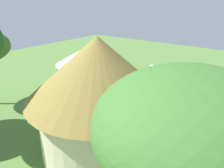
{
  "coord_description": "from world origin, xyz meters",
  "views": [
    {
      "loc": [
        -6.5,
        9.89,
        5.68
      ],
      "look_at": [
        0.75,
        0.42,
        1.0
      ],
      "focal_mm": 35.16,
      "sensor_mm": 36.0,
      "label": 1
    }
  ],
  "objects": [
    {
      "name": "patio_chair_near_lawn",
      "position": [
        1.43,
        0.16,
        0.52
      ],
      "size": [
        0.6,
        0.59,
        0.9
      ],
      "rotation": [
        0.0,
        0.0,
        -0.59
      ],
      "color": "silver",
      "rests_on": "ground_plane"
    },
    {
      "name": "thatched_hut",
      "position": [
        -1.7,
        4.44,
        2.46
      ],
      "size": [
        5.19,
        5.19,
        4.54
      ],
      "rotation": [
        0.0,
        0.0,
        5.19
      ],
      "color": "beige",
      "rests_on": "ground_plane"
    },
    {
      "name": "guest_behind_table",
      "position": [
        0.9,
        0.0,
        0.93
      ],
      "size": [
        0.3,
        0.54,
        1.55
      ],
      "rotation": [
        0.0,
        0.0,
        1.85
      ],
      "color": "black",
      "rests_on": "ground_plane"
    },
    {
      "name": "shade_umbrella",
      "position": [
        2.13,
        1.21,
        2.61
      ],
      "size": [
        3.26,
        3.26,
        3.06
      ],
      "color": "#4F2E20",
      "rests_on": "ground_plane"
    },
    {
      "name": "patio_chair_west_end",
      "position": [
        2.77,
        2.31,
        0.52
      ],
      "size": [
        0.59,
        0.58,
        0.9
      ],
      "rotation": [
        0.0,
        0.0,
        -3.67
      ],
      "color": "white",
      "rests_on": "ground_plane"
    },
    {
      "name": "patio_dining_table",
      "position": [
        2.13,
        1.21,
        0.66
      ],
      "size": [
        1.48,
        0.99,
        0.74
      ],
      "rotation": [
        0.0,
        0.0,
        0.02
      ],
      "color": "silver",
      "rests_on": "ground_plane"
    },
    {
      "name": "standing_watcher",
      "position": [
        -2.38,
        -1.98,
        1.05
      ],
      "size": [
        0.45,
        0.52,
        1.75
      ],
      "rotation": [
        0.0,
        0.0,
        -0.95
      ],
      "color": "black",
      "rests_on": "ground_plane"
    },
    {
      "name": "zebra_nearest_camera",
      "position": [
        2.73,
        -1.48,
        1.05
      ],
      "size": [
        1.01,
        2.22,
        1.59
      ],
      "rotation": [
        0.0,
        0.0,
        2.94
      ],
      "color": "silver",
      "rests_on": "ground_plane"
    },
    {
      "name": "zebra_by_umbrella",
      "position": [
        -0.12,
        -1.94,
        1.01
      ],
      "size": [
        0.85,
        2.22,
        1.55
      ],
      "rotation": [
        0.0,
        0.0,
        3.26
      ],
      "color": "silver",
      "rests_on": "ground_plane"
    },
    {
      "name": "guest_beside_umbrella",
      "position": [
        0.28,
        0.36,
        0.98
      ],
      "size": [
        0.47,
        0.45,
        1.63
      ],
      "rotation": [
        0.0,
        0.0,
        2.41
      ],
      "color": "#212626",
      "rests_on": "ground_plane"
    },
    {
      "name": "acacia_tree_behind_hut",
      "position": [
        -5.69,
        6.8,
        3.79
      ],
      "size": [
        3.16,
        3.16,
        4.75
      ],
      "color": "#482C2A",
      "rests_on": "ground_plane"
    },
    {
      "name": "zebra_toward_hut",
      "position": [
        -2.83,
        0.02,
        0.98
      ],
      "size": [
        1.78,
        1.87,
        1.52
      ],
      "rotation": [
        0.0,
        0.0,
        3.9
      ],
      "color": "silver",
      "rests_on": "ground_plane"
    },
    {
      "name": "ground_plane",
      "position": [
        0.0,
        0.0,
        0.0
      ],
      "size": [
        36.0,
        36.0,
        0.0
      ],
      "primitive_type": "plane",
      "color": "#5D873E"
    }
  ]
}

